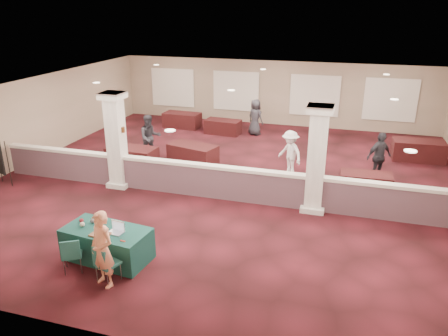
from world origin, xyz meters
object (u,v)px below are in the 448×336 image
(woman, at_px, (102,250))
(far_table_front_right, at_px, (365,183))
(conf_chair_main, at_px, (104,262))
(attendee_b, at_px, (290,153))
(far_table_front_left, at_px, (132,157))
(far_table_front_center, at_px, (193,154))
(far_table_back_left, at_px, (182,120))
(far_table_back_center, at_px, (223,127))
(far_table_back_right, at_px, (418,150))
(near_table, at_px, (107,244))
(attendee_a, at_px, (150,137))
(attendee_d, at_px, (255,117))
(conf_chair_side, at_px, (72,253))
(attendee_c, at_px, (379,157))

(woman, xyz_separation_m, far_table_front_right, (5.50, 6.89, -0.55))
(conf_chair_main, distance_m, woman, 0.35)
(far_table_front_right, distance_m, attendee_b, 2.84)
(far_table_front_left, xyz_separation_m, attendee_b, (5.83, 0.92, 0.44))
(far_table_front_center, height_order, far_table_back_left, far_table_front_center)
(far_table_front_right, distance_m, far_table_back_left, 10.50)
(far_table_back_center, relative_size, far_table_back_right, 0.85)
(near_table, xyz_separation_m, conf_chair_main, (0.47, -0.89, 0.14))
(far_table_front_right, height_order, attendee_a, attendee_a)
(near_table, height_order, conf_chair_main, conf_chair_main)
(far_table_front_center, relative_size, far_table_back_center, 1.12)
(near_table, height_order, far_table_front_center, near_table)
(conf_chair_main, bearing_deg, attendee_d, 106.87)
(conf_chair_side, relative_size, attendee_a, 0.49)
(far_table_front_right, xyz_separation_m, far_table_back_left, (-8.77, 5.78, 0.03))
(far_table_front_left, relative_size, far_table_front_right, 1.13)
(far_table_front_left, relative_size, attendee_a, 1.03)
(attendee_b, bearing_deg, conf_chair_side, -79.15)
(woman, xyz_separation_m, far_table_front_center, (-0.89, 7.87, -0.50))
(near_table, relative_size, far_table_front_center, 1.11)
(far_table_back_left, distance_m, far_table_back_right, 10.92)
(far_table_back_center, height_order, far_table_back_right, far_table_back_right)
(attendee_b, xyz_separation_m, attendee_c, (3.03, 0.28, 0.06))
(far_table_front_center, xyz_separation_m, attendee_d, (1.41, 4.58, 0.46))
(far_table_front_right, distance_m, attendee_a, 8.24)
(woman, bearing_deg, attendee_c, 75.53)
(far_table_back_left, relative_size, attendee_d, 1.07)
(woman, distance_m, far_table_back_right, 13.18)
(near_table, relative_size, attendee_b, 1.26)
(woman, bearing_deg, attendee_a, 130.27)
(far_table_front_left, bearing_deg, attendee_c, 7.71)
(conf_chair_main, height_order, far_table_back_left, conf_chair_main)
(far_table_front_right, relative_size, attendee_d, 0.98)
(conf_chair_side, bearing_deg, attendee_c, 18.61)
(far_table_front_right, relative_size, far_table_back_center, 0.99)
(far_table_front_left, distance_m, attendee_c, 8.96)
(far_table_front_center, bearing_deg, far_table_front_left, -154.81)
(near_table, bearing_deg, far_table_front_center, 99.56)
(far_table_front_center, distance_m, far_table_front_right, 6.47)
(far_table_front_right, relative_size, far_table_back_left, 0.91)
(attendee_b, bearing_deg, attendee_d, 154.17)
(far_table_back_left, bearing_deg, attendee_a, -82.85)
(conf_chair_side, height_order, attendee_c, attendee_c)
(near_table, distance_m, far_table_front_left, 6.44)
(far_table_front_center, height_order, attendee_b, attendee_b)
(attendee_c, bearing_deg, attendee_a, 140.29)
(attendee_a, height_order, attendee_c, attendee_a)
(far_table_front_left, distance_m, attendee_a, 1.15)
(near_table, height_order, far_table_front_left, near_table)
(attendee_a, bearing_deg, far_table_back_center, 29.81)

